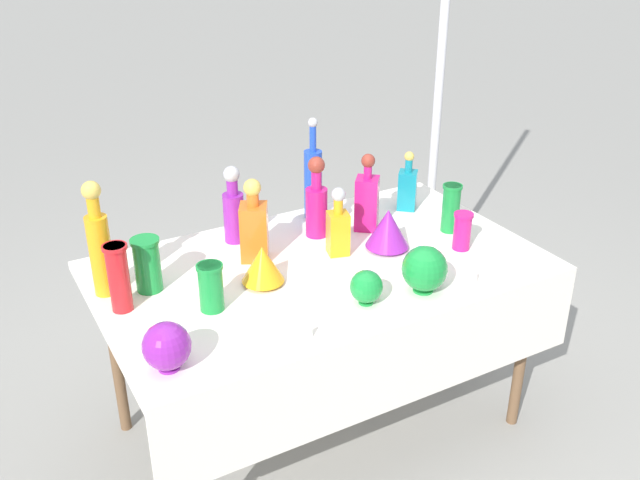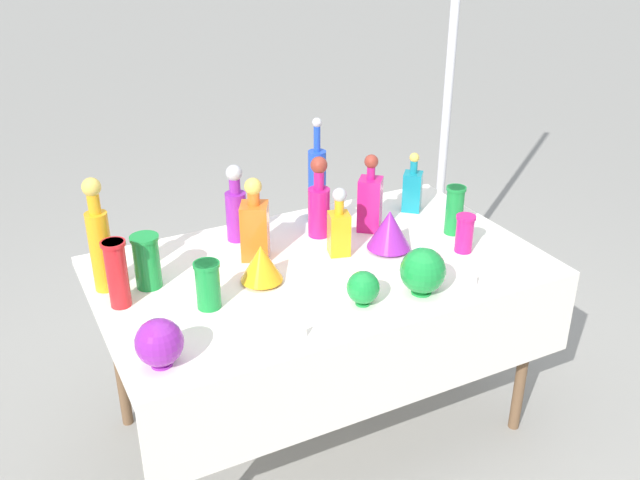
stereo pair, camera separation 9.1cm
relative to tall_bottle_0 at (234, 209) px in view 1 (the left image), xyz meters
The scene contains 24 objects.
ground_plane 0.98m from the tall_bottle_0, 59.91° to the right, with size 40.00×40.00×0.00m, color gray.
display_table 0.47m from the tall_bottle_0, 62.43° to the right, with size 1.62×0.96×0.76m.
tall_bottle_0 is the anchor object (origin of this frame).
tall_bottle_1 0.38m from the tall_bottle_0, ahead, with size 0.07×0.07×0.43m.
tall_bottle_2 0.32m from the tall_bottle_0, 20.50° to the right, with size 0.09×0.09×0.33m.
tall_bottle_3 0.57m from the tall_bottle_0, 164.24° to the right, with size 0.08×0.08×0.41m.
square_decanter_0 0.18m from the tall_bottle_0, 88.00° to the right, with size 0.13×0.13×0.32m.
square_decanter_1 0.53m from the tall_bottle_0, 17.34° to the right, with size 0.13×0.13×0.32m.
square_decanter_2 0.42m from the tall_bottle_0, 44.34° to the right, with size 0.09×0.09×0.27m.
square_decanter_3 0.78m from the tall_bottle_0, ahead, with size 0.11×0.11×0.26m.
slender_vase_0 0.46m from the tall_bottle_0, 153.11° to the right, with size 0.10×0.10×0.19m.
slender_vase_1 0.88m from the tall_bottle_0, 33.86° to the right, with size 0.08×0.08×0.15m.
slender_vase_2 0.86m from the tall_bottle_0, 23.36° to the right, with size 0.08×0.08×0.20m.
slender_vase_3 0.60m from the tall_bottle_0, 151.20° to the right, with size 0.08×0.08×0.24m.
slender_vase_4 0.51m from the tall_bottle_0, 121.71° to the right, with size 0.09×0.09×0.16m.
fluted_vase_0 0.37m from the tall_bottle_0, 97.68° to the right, with size 0.15×0.15×0.14m.
fluted_vase_1 0.60m from the tall_bottle_0, 35.96° to the right, with size 0.17×0.17×0.16m.
round_bowl_0 0.68m from the tall_bottle_0, 73.19° to the right, with size 0.11×0.11×0.12m.
round_bowl_1 0.84m from the tall_bottle_0, 126.38° to the right, with size 0.14×0.14×0.15m.
round_bowl_2 0.79m from the tall_bottle_0, 58.80° to the right, with size 0.16×0.16×0.17m.
price_tag_left 0.76m from the tall_bottle_0, 96.66° to the right, with size 0.06×0.01×0.04m, color white.
price_tag_center 0.93m from the tall_bottle_0, 50.90° to the right, with size 0.05×0.01×0.04m, color white.
cardboard_box_behind_left 0.97m from the tall_bottle_0, 55.60° to the left, with size 0.50×0.47×0.36m.
canopy_pole 1.28m from the tall_bottle_0, 15.14° to the left, with size 0.18×0.18×2.36m.
Camera 1 is at (-1.14, -2.02, 2.01)m, focal length 40.00 mm.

